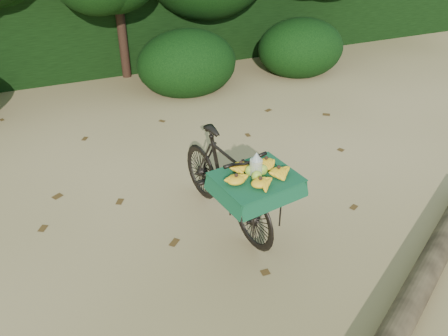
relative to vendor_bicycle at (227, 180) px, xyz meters
name	(u,v)px	position (x,y,z in m)	size (l,w,h in m)	color
ground	(178,240)	(-0.67, -0.15, -0.59)	(80.00, 80.00, 0.00)	tan
vendor_bicycle	(227,180)	(0.00, 0.00, 0.00)	(1.03, 2.00, 1.17)	black
fallen_log	(428,269)	(1.61, -1.71, -0.46)	(0.27, 0.27, 3.77)	brown
hedge_backdrop	(90,24)	(-0.67, 6.15, 0.31)	(26.00, 1.80, 1.80)	black
bush_clumps	(136,73)	(-0.17, 4.15, -0.14)	(8.80, 1.70, 0.90)	black
leaf_litter	(164,209)	(-0.67, 0.50, -0.59)	(7.00, 7.30, 0.01)	#482F13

